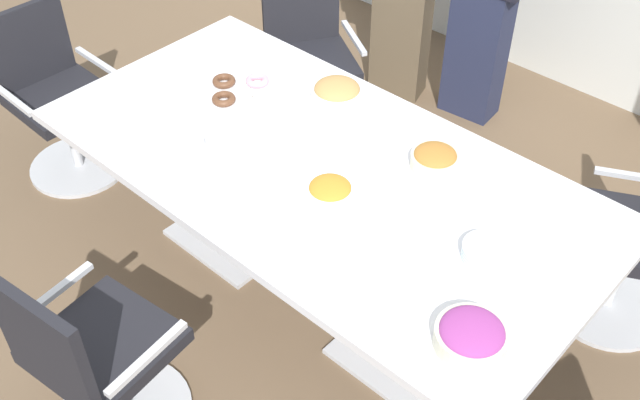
% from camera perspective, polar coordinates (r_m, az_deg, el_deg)
% --- Properties ---
extents(ground_plane, '(10.00, 10.00, 0.01)m').
position_cam_1_polar(ground_plane, '(3.61, -0.00, -6.58)').
color(ground_plane, brown).
extents(conference_table, '(2.40, 1.20, 0.75)m').
position_cam_1_polar(conference_table, '(3.16, -0.00, 1.01)').
color(conference_table, silver).
rests_on(conference_table, ground).
extents(office_chair_0, '(0.60, 0.60, 0.91)m').
position_cam_1_polar(office_chair_0, '(2.94, -16.59, -11.83)').
color(office_chair_0, silver).
rests_on(office_chair_0, ground).
extents(office_chair_3, '(0.74, 0.74, 0.91)m').
position_cam_1_polar(office_chair_3, '(4.34, -0.83, 10.08)').
color(office_chair_3, silver).
rests_on(office_chair_3, ground).
extents(office_chair_4, '(0.55, 0.55, 0.91)m').
position_cam_1_polar(office_chair_4, '(4.27, -19.20, 6.90)').
color(office_chair_4, silver).
rests_on(office_chair_4, ground).
extents(snack_bowl_cookies, '(0.23, 0.23, 0.11)m').
position_cam_1_polar(snack_bowl_cookies, '(3.40, 1.29, 8.08)').
color(snack_bowl_cookies, white).
rests_on(snack_bowl_cookies, conference_table).
extents(snack_bowl_chips_orange, '(0.19, 0.19, 0.08)m').
position_cam_1_polar(snack_bowl_chips_orange, '(2.89, 0.76, 0.69)').
color(snack_bowl_chips_orange, white).
rests_on(snack_bowl_chips_orange, conference_table).
extents(snack_bowl_pretzels, '(0.20, 0.20, 0.08)m').
position_cam_1_polar(snack_bowl_pretzels, '(3.08, 8.70, 3.14)').
color(snack_bowl_pretzels, beige).
rests_on(snack_bowl_pretzels, conference_table).
extents(snack_bowl_candy_mix, '(0.24, 0.24, 0.10)m').
position_cam_1_polar(snack_bowl_candy_mix, '(2.45, 11.38, -10.00)').
color(snack_bowl_candy_mix, beige).
rests_on(snack_bowl_candy_mix, conference_table).
extents(donut_platter, '(0.31, 0.31, 0.04)m').
position_cam_1_polar(donut_platter, '(3.50, -6.06, 8.22)').
color(donut_platter, white).
rests_on(donut_platter, conference_table).
extents(plate_stack, '(0.18, 0.18, 0.05)m').
position_cam_1_polar(plate_stack, '(2.74, 12.55, -3.88)').
color(plate_stack, white).
rests_on(plate_stack, conference_table).
extents(napkin_pile, '(0.17, 0.17, 0.07)m').
position_cam_1_polar(napkin_pile, '(3.19, -10.88, 4.18)').
color(napkin_pile, white).
rests_on(napkin_pile, conference_table).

